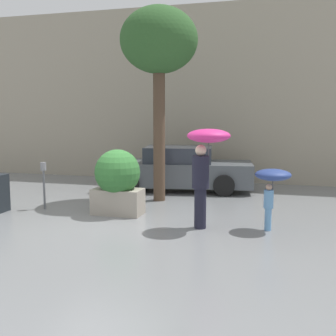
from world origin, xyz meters
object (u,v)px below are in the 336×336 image
at_px(person_adult, 205,155).
at_px(parking_meter, 44,175).
at_px(street_tree, 159,45).
at_px(person_child, 272,180).
at_px(parked_car_near, 179,170).
at_px(planter_box, 118,180).

relative_size(person_adult, parking_meter, 1.76).
relative_size(street_tree, parking_meter, 4.41).
relative_size(person_adult, person_child, 1.64).
relative_size(person_child, parked_car_near, 0.27).
bearing_deg(person_adult, person_child, 3.25).
relative_size(planter_box, street_tree, 0.30).
xyz_separation_m(street_tree, parking_meter, (-2.43, -1.76, -3.28)).
xyz_separation_m(planter_box, parking_meter, (-1.96, 0.03, 0.03)).
height_order(planter_box, street_tree, street_tree).
height_order(planter_box, parking_meter, planter_box).
xyz_separation_m(planter_box, person_adult, (2.18, -0.66, 0.70)).
bearing_deg(planter_box, street_tree, 75.24).
bearing_deg(person_child, person_adult, 152.21).
distance_m(parked_car_near, parking_meter, 4.30).
relative_size(planter_box, parking_meter, 1.32).
distance_m(planter_box, person_adult, 2.39).
distance_m(person_child, parked_car_near, 4.91).
bearing_deg(parked_car_near, parking_meter, 134.85).
height_order(street_tree, parking_meter, street_tree).
xyz_separation_m(person_child, parking_meter, (-5.46, 0.47, -0.19)).
height_order(parked_car_near, street_tree, street_tree).
distance_m(person_adult, parking_meter, 4.26).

